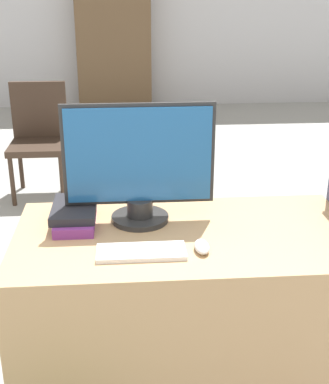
# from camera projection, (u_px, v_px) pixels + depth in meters

# --- Properties ---
(wall_back) EXTENTS (12.00, 0.06, 2.80)m
(wall_back) POSITION_uv_depth(u_px,v_px,m) (137.00, 0.00, 7.05)
(wall_back) COLOR silver
(wall_back) RESTS_ON ground_plane
(desk) EXTENTS (1.25, 0.66, 0.78)m
(desk) POSITION_uv_depth(u_px,v_px,m) (185.00, 322.00, 2.09)
(desk) COLOR tan
(desk) RESTS_ON ground_plane
(monitor) EXTENTS (0.56, 0.22, 0.45)m
(monitor) POSITION_uv_depth(u_px,v_px,m) (139.00, 165.00, 1.97)
(monitor) COLOR #282828
(monitor) RESTS_ON desk
(keyboard) EXTENTS (0.30, 0.12, 0.02)m
(keyboard) POSITION_uv_depth(u_px,v_px,m) (141.00, 252.00, 1.79)
(keyboard) COLOR white
(keyboard) RESTS_ON desk
(mouse) EXTENTS (0.05, 0.10, 0.03)m
(mouse) POSITION_uv_depth(u_px,v_px,m) (202.00, 247.00, 1.81)
(mouse) COLOR silver
(mouse) RESTS_ON desk
(book_stack) EXTENTS (0.16, 0.28, 0.07)m
(book_stack) POSITION_uv_depth(u_px,v_px,m) (75.00, 214.00, 2.02)
(book_stack) COLOR #7A3384
(book_stack) RESTS_ON desk
(far_chair) EXTENTS (0.44, 0.44, 0.89)m
(far_chair) POSITION_uv_depth(u_px,v_px,m) (39.00, 134.00, 4.26)
(far_chair) COLOR #38281E
(far_chair) RESTS_ON ground_plane
(bookshelf_far) EXTENTS (0.97, 0.32, 1.67)m
(bookshelf_far) POSITION_uv_depth(u_px,v_px,m) (114.00, 46.00, 7.02)
(bookshelf_far) COLOR brown
(bookshelf_far) RESTS_ON ground_plane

